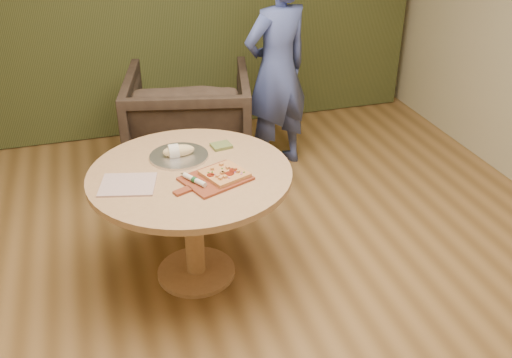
{
  "coord_description": "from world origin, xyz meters",
  "views": [
    {
      "loc": [
        -0.72,
        -2.3,
        2.34
      ],
      "look_at": [
        0.05,
        0.25,
        0.83
      ],
      "focal_mm": 40.0,
      "sensor_mm": 36.0,
      "label": 1
    }
  ],
  "objects_px": {
    "serving_tray": "(179,156)",
    "bread_roll": "(177,151)",
    "pedestal_table": "(191,192)",
    "cutlery_roll": "(194,180)",
    "person_standing": "(277,70)",
    "pizza_paddle": "(214,179)",
    "flatbread_pizza": "(225,174)",
    "armchair": "(189,120)"
  },
  "relations": [
    {
      "from": "pedestal_table",
      "to": "serving_tray",
      "type": "height_order",
      "value": "serving_tray"
    },
    {
      "from": "person_standing",
      "to": "pedestal_table",
      "type": "bearing_deg",
      "value": 33.36
    },
    {
      "from": "pedestal_table",
      "to": "cutlery_roll",
      "type": "height_order",
      "value": "cutlery_roll"
    },
    {
      "from": "cutlery_roll",
      "to": "serving_tray",
      "type": "xyz_separation_m",
      "value": [
        -0.03,
        0.35,
        -0.02
      ]
    },
    {
      "from": "pedestal_table",
      "to": "bread_roll",
      "type": "bearing_deg",
      "value": 100.81
    },
    {
      "from": "serving_tray",
      "to": "person_standing",
      "type": "distance_m",
      "value": 1.48
    },
    {
      "from": "person_standing",
      "to": "bread_roll",
      "type": "bearing_deg",
      "value": 27.64
    },
    {
      "from": "pedestal_table",
      "to": "armchair",
      "type": "height_order",
      "value": "armchair"
    },
    {
      "from": "pedestal_table",
      "to": "flatbread_pizza",
      "type": "xyz_separation_m",
      "value": [
        0.17,
        -0.13,
        0.17
      ]
    },
    {
      "from": "pizza_paddle",
      "to": "serving_tray",
      "type": "height_order",
      "value": "serving_tray"
    },
    {
      "from": "cutlery_roll",
      "to": "person_standing",
      "type": "relative_size",
      "value": 0.11
    },
    {
      "from": "pizza_paddle",
      "to": "bread_roll",
      "type": "relative_size",
      "value": 2.46
    },
    {
      "from": "pizza_paddle",
      "to": "serving_tray",
      "type": "xyz_separation_m",
      "value": [
        -0.14,
        0.34,
        -0.0
      ]
    },
    {
      "from": "pizza_paddle",
      "to": "cutlery_roll",
      "type": "relative_size",
      "value": 2.61
    },
    {
      "from": "pizza_paddle",
      "to": "flatbread_pizza",
      "type": "relative_size",
      "value": 1.65
    },
    {
      "from": "pedestal_table",
      "to": "serving_tray",
      "type": "bearing_deg",
      "value": 98.29
    },
    {
      "from": "flatbread_pizza",
      "to": "cutlery_roll",
      "type": "height_order",
      "value": "flatbread_pizza"
    },
    {
      "from": "pizza_paddle",
      "to": "person_standing",
      "type": "height_order",
      "value": "person_standing"
    },
    {
      "from": "serving_tray",
      "to": "bread_roll",
      "type": "xyz_separation_m",
      "value": [
        -0.01,
        0.0,
        0.04
      ]
    },
    {
      "from": "cutlery_roll",
      "to": "serving_tray",
      "type": "distance_m",
      "value": 0.36
    },
    {
      "from": "bread_roll",
      "to": "armchair",
      "type": "bearing_deg",
      "value": 76.29
    },
    {
      "from": "flatbread_pizza",
      "to": "person_standing",
      "type": "distance_m",
      "value": 1.62
    },
    {
      "from": "armchair",
      "to": "pizza_paddle",
      "type": "bearing_deg",
      "value": 97.82
    },
    {
      "from": "pizza_paddle",
      "to": "bread_roll",
      "type": "height_order",
      "value": "bread_roll"
    },
    {
      "from": "pedestal_table",
      "to": "flatbread_pizza",
      "type": "distance_m",
      "value": 0.28
    },
    {
      "from": "flatbread_pizza",
      "to": "pizza_paddle",
      "type": "bearing_deg",
      "value": -169.62
    },
    {
      "from": "bread_roll",
      "to": "armchair",
      "type": "xyz_separation_m",
      "value": [
        0.28,
        1.13,
        -0.3
      ]
    },
    {
      "from": "flatbread_pizza",
      "to": "cutlery_roll",
      "type": "bearing_deg",
      "value": -171.72
    },
    {
      "from": "cutlery_roll",
      "to": "person_standing",
      "type": "height_order",
      "value": "person_standing"
    },
    {
      "from": "flatbread_pizza",
      "to": "serving_tray",
      "type": "distance_m",
      "value": 0.39
    },
    {
      "from": "pizza_paddle",
      "to": "person_standing",
      "type": "relative_size",
      "value": 0.28
    },
    {
      "from": "serving_tray",
      "to": "person_standing",
      "type": "height_order",
      "value": "person_standing"
    },
    {
      "from": "pizza_paddle",
      "to": "pedestal_table",
      "type": "bearing_deg",
      "value": 105.59
    },
    {
      "from": "flatbread_pizza",
      "to": "person_standing",
      "type": "xyz_separation_m",
      "value": [
        0.79,
        1.42,
        0.07
      ]
    },
    {
      "from": "pedestal_table",
      "to": "armchair",
      "type": "xyz_separation_m",
      "value": [
        0.24,
        1.33,
        -0.12
      ]
    },
    {
      "from": "bread_roll",
      "to": "person_standing",
      "type": "distance_m",
      "value": 1.48
    },
    {
      "from": "cutlery_roll",
      "to": "person_standing",
      "type": "bearing_deg",
      "value": 25.41
    },
    {
      "from": "serving_tray",
      "to": "bread_roll",
      "type": "bearing_deg",
      "value": 180.0
    },
    {
      "from": "bread_roll",
      "to": "pedestal_table",
      "type": "bearing_deg",
      "value": -79.19
    },
    {
      "from": "bread_roll",
      "to": "pizza_paddle",
      "type": "bearing_deg",
      "value": -66.4
    },
    {
      "from": "bread_roll",
      "to": "person_standing",
      "type": "bearing_deg",
      "value": 47.43
    },
    {
      "from": "person_standing",
      "to": "serving_tray",
      "type": "bearing_deg",
      "value": 27.89
    }
  ]
}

